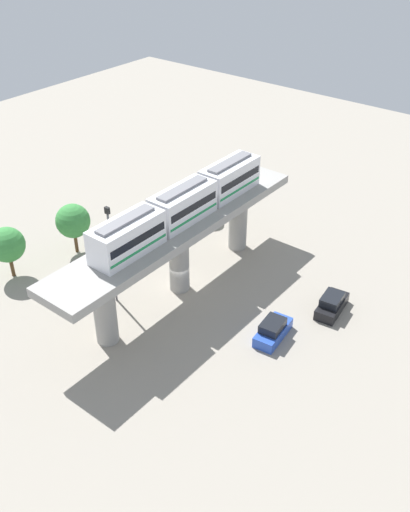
{
  "coord_description": "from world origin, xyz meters",
  "views": [
    {
      "loc": [
        -29.38,
        33.18,
        33.0
      ],
      "look_at": [
        -2.5,
        -0.73,
        4.32
      ],
      "focal_mm": 40.41,
      "sensor_mm": 36.0,
      "label": 1
    }
  ],
  "objects_px": {
    "parked_car_black": "(332,304)",
    "tree_mid_lot": "(201,196)",
    "parked_car_blue": "(273,330)",
    "train": "(183,205)",
    "signal_post": "(112,251)",
    "tree_far_corner": "(73,221)",
    "tree_near_viaduct": "(7,245)"
  },
  "relations": [
    {
      "from": "train",
      "to": "tree_mid_lot",
      "type": "height_order",
      "value": "train"
    },
    {
      "from": "parked_car_black",
      "to": "tree_mid_lot",
      "type": "relative_size",
      "value": 1.06
    },
    {
      "from": "train",
      "to": "tree_far_corner",
      "type": "xyz_separation_m",
      "value": [
        12.61,
        2.55,
        -5.04
      ]
    },
    {
      "from": "tree_near_viaduct",
      "to": "tree_far_corner",
      "type": "bearing_deg",
      "value": -103.26
    },
    {
      "from": "signal_post",
      "to": "parked_car_blue",
      "type": "bearing_deg",
      "value": -161.9
    },
    {
      "from": "parked_car_blue",
      "to": "parked_car_black",
      "type": "distance_m",
      "value": 6.7
    },
    {
      "from": "parked_car_black",
      "to": "tree_mid_lot",
      "type": "xyz_separation_m",
      "value": [
        19.9,
        -6.04,
        2.02
      ]
    },
    {
      "from": "tree_near_viaduct",
      "to": "signal_post",
      "type": "height_order",
      "value": "signal_post"
    },
    {
      "from": "train",
      "to": "signal_post",
      "type": "height_order",
      "value": "train"
    },
    {
      "from": "train",
      "to": "parked_car_black",
      "type": "distance_m",
      "value": 16.11
    },
    {
      "from": "tree_mid_lot",
      "to": "signal_post",
      "type": "relative_size",
      "value": 0.42
    },
    {
      "from": "parked_car_blue",
      "to": "tree_far_corner",
      "type": "relative_size",
      "value": 0.8
    },
    {
      "from": "parked_car_black",
      "to": "signal_post",
      "type": "height_order",
      "value": "signal_post"
    },
    {
      "from": "tree_far_corner",
      "to": "signal_post",
      "type": "relative_size",
      "value": 0.56
    },
    {
      "from": "tree_near_viaduct",
      "to": "tree_mid_lot",
      "type": "bearing_deg",
      "value": -109.58
    },
    {
      "from": "train",
      "to": "signal_post",
      "type": "xyz_separation_m",
      "value": [
        3.4,
        5.8,
        -3.31
      ]
    },
    {
      "from": "parked_car_black",
      "to": "tree_near_viaduct",
      "type": "relative_size",
      "value": 0.83
    },
    {
      "from": "parked_car_blue",
      "to": "tree_near_viaduct",
      "type": "relative_size",
      "value": 0.83
    },
    {
      "from": "train",
      "to": "tree_far_corner",
      "type": "relative_size",
      "value": 3.75
    },
    {
      "from": "parked_car_black",
      "to": "parked_car_blue",
      "type": "bearing_deg",
      "value": 63.43
    },
    {
      "from": "tree_near_viaduct",
      "to": "signal_post",
      "type": "relative_size",
      "value": 0.54
    },
    {
      "from": "parked_car_black",
      "to": "tree_far_corner",
      "type": "relative_size",
      "value": 0.8
    },
    {
      "from": "parked_car_black",
      "to": "signal_post",
      "type": "bearing_deg",
      "value": 26.51
    },
    {
      "from": "parked_car_blue",
      "to": "tree_mid_lot",
      "type": "bearing_deg",
      "value": -41.58
    },
    {
      "from": "tree_far_corner",
      "to": "tree_mid_lot",
      "type": "bearing_deg",
      "value": -112.53
    },
    {
      "from": "signal_post",
      "to": "train",
      "type": "bearing_deg",
      "value": -120.39
    },
    {
      "from": "parked_car_blue",
      "to": "tree_far_corner",
      "type": "height_order",
      "value": "tree_far_corner"
    },
    {
      "from": "train",
      "to": "tree_far_corner",
      "type": "distance_m",
      "value": 13.82
    },
    {
      "from": "tree_mid_lot",
      "to": "tree_far_corner",
      "type": "relative_size",
      "value": 0.76
    },
    {
      "from": "parked_car_black",
      "to": "tree_near_viaduct",
      "type": "xyz_separation_m",
      "value": [
        27.21,
        14.5,
        2.82
      ]
    },
    {
      "from": "tree_near_viaduct",
      "to": "tree_mid_lot",
      "type": "height_order",
      "value": "tree_near_viaduct"
    },
    {
      "from": "signal_post",
      "to": "tree_mid_lot",
      "type": "bearing_deg",
      "value": -78.35
    }
  ]
}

